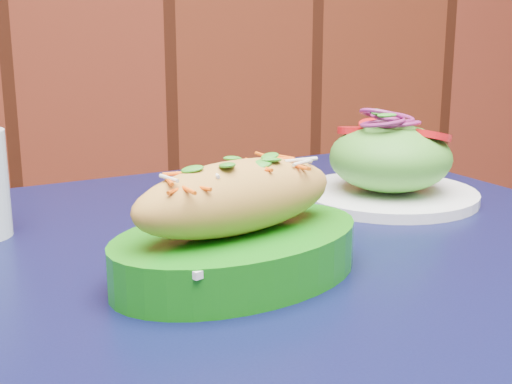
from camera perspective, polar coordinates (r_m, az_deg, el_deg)
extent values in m
cube|color=black|center=(0.65, 1.63, -6.76)|extent=(0.96, 0.96, 0.03)
cube|color=white|center=(0.60, -1.49, -3.50)|extent=(0.20, 0.17, 0.01)
ellipsoid|color=gold|center=(0.59, -1.51, -0.40)|extent=(0.21, 0.15, 0.06)
cylinder|color=white|center=(0.87, 10.55, -0.24)|extent=(0.21, 0.21, 0.01)
ellipsoid|color=#4C992D|center=(0.86, 10.68, 2.72)|extent=(0.14, 0.14, 0.08)
cylinder|color=red|center=(0.85, 14.00, 4.76)|extent=(0.04, 0.04, 0.01)
cylinder|color=red|center=(0.86, 7.93, 5.24)|extent=(0.04, 0.04, 0.01)
cylinder|color=red|center=(0.89, 9.57, 5.45)|extent=(0.04, 0.04, 0.01)
torus|color=#831C62|center=(0.85, 10.82, 5.67)|extent=(0.05, 0.05, 0.00)
torus|color=#831C62|center=(0.85, 10.83, 5.94)|extent=(0.05, 0.05, 0.00)
torus|color=#831C62|center=(0.85, 10.85, 6.20)|extent=(0.05, 0.05, 0.00)
torus|color=#831C62|center=(0.85, 10.86, 6.47)|extent=(0.05, 0.05, 0.00)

